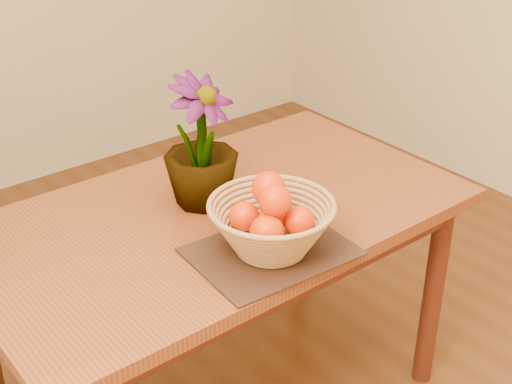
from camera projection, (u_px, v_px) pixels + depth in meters
table at (219, 236)px, 2.05m from camera, size 1.40×0.80×0.75m
placemat at (271, 252)px, 1.82m from camera, size 0.42×0.32×0.01m
wicker_basket at (271, 229)px, 1.79m from camera, size 0.32×0.32×0.13m
orange_pile at (271, 211)px, 1.76m from camera, size 0.19×0.18×0.15m
potted_plant at (201, 143)px, 1.97m from camera, size 0.27×0.27×0.38m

